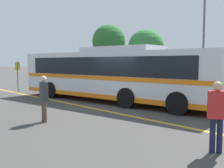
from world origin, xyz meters
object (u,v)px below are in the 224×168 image
object	(u,v)px
pedestrian_1	(44,96)
street_lamp	(204,22)
bus_stop_sign	(18,73)
pedestrian_0	(217,112)
parked_car_1	(100,79)
parked_car_2	(155,84)
tree_2	(146,47)
tree_1	(109,41)
parked_car_0	(62,76)
transit_bus	(112,74)

from	to	relation	value
pedestrian_1	street_lamp	size ratio (longest dim) A/B	0.23
bus_stop_sign	pedestrian_0	bearing A→B (deg)	-104.77
parked_car_1	bus_stop_sign	world-z (taller)	bus_stop_sign
parked_car_2	pedestrian_0	size ratio (longest dim) A/B	2.63
parked_car_1	tree_2	xyz separation A→B (m)	(0.95, 5.19, 2.96)
pedestrian_1	tree_1	size ratio (longest dim) A/B	0.26
pedestrian_0	street_lamp	xyz separation A→B (m)	(-6.15, 11.01, 4.00)
parked_car_0	street_lamp	world-z (taller)	street_lamp
tree_1	pedestrian_1	bearing A→B (deg)	-49.05
parked_car_0	parked_car_2	bearing A→B (deg)	92.86
bus_stop_sign	tree_2	size ratio (longest dim) A/B	0.42
parked_car_2	street_lamp	size ratio (longest dim) A/B	0.63
parked_car_2	street_lamp	world-z (taller)	street_lamp
pedestrian_0	street_lamp	world-z (taller)	street_lamp
parked_car_0	tree_2	bearing A→B (deg)	132.80
bus_stop_sign	street_lamp	xyz separation A→B (m)	(9.84, 9.05, 3.58)
parked_car_1	tree_1	distance (m)	8.89
pedestrian_0	tree_1	bearing A→B (deg)	-76.04
transit_bus	bus_stop_sign	world-z (taller)	transit_bus
transit_bus	parked_car_1	distance (m)	8.58
parked_car_0	pedestrian_1	xyz separation A→B (m)	(14.51, -10.04, 0.25)
tree_2	parked_car_1	bearing A→B (deg)	-100.39
parked_car_2	tree_2	distance (m)	8.30
street_lamp	parked_car_0	bearing A→B (deg)	-170.46
transit_bus	parked_car_1	world-z (taller)	transit_bus
transit_bus	tree_2	world-z (taller)	tree_2
parked_car_1	transit_bus	bearing A→B (deg)	51.33
tree_1	tree_2	size ratio (longest dim) A/B	1.21
parked_car_2	bus_stop_sign	xyz separation A→B (m)	(-7.57, -6.64, 0.73)
bus_stop_sign	tree_2	bearing A→B (deg)	-17.83
parked_car_0	pedestrian_1	size ratio (longest dim) A/B	2.69
transit_bus	tree_2	size ratio (longest dim) A/B	2.40
pedestrian_0	pedestrian_1	size ratio (longest dim) A/B	1.02
tree_1	parked_car_0	bearing A→B (deg)	-93.17
parked_car_2	tree_2	size ratio (longest dim) A/B	0.85
pedestrian_1	street_lamp	world-z (taller)	street_lamp
transit_bus	tree_1	size ratio (longest dim) A/B	1.98
parked_car_0	bus_stop_sign	distance (m)	8.03
pedestrian_1	parked_car_1	bearing A→B (deg)	-37.07
pedestrian_0	pedestrian_1	distance (m)	6.10
tree_1	parked_car_2	bearing A→B (deg)	-28.33
parked_car_0	pedestrian_0	bearing A→B (deg)	70.07
pedestrian_1	tree_2	xyz separation A→B (m)	(-7.91, 15.55, 2.71)
pedestrian_1	street_lamp	xyz separation A→B (m)	(-0.22, 12.44, 4.03)
transit_bus	parked_car_1	size ratio (longest dim) A/B	3.08
parked_car_1	tree_2	size ratio (longest dim) A/B	0.78
tree_1	bus_stop_sign	bearing A→B (deg)	-72.42
tree_1	tree_2	distance (m)	6.37
transit_bus	tree_2	distance (m)	12.00
parked_car_1	tree_1	size ratio (longest dim) A/B	0.64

